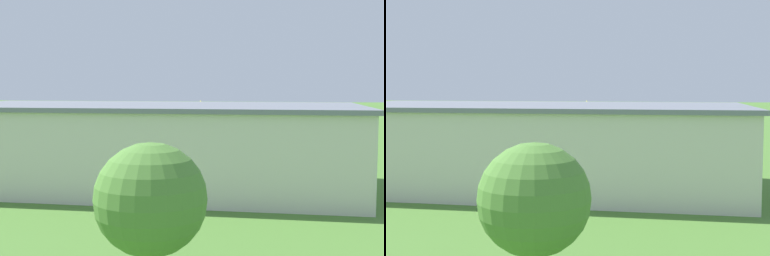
{
  "view_description": "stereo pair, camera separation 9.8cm",
  "coord_description": "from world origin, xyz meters",
  "views": [
    {
      "loc": [
        -5.17,
        75.59,
        8.5
      ],
      "look_at": [
        6.12,
        11.65,
        3.2
      ],
      "focal_mm": 48.82,
      "sensor_mm": 36.0,
      "label": 1
    },
    {
      "loc": [
        -5.27,
        75.57,
        8.5
      ],
      "look_at": [
        6.12,
        11.65,
        3.2
      ],
      "focal_mm": 48.82,
      "sensor_mm": 36.0,
      "label": 2
    }
  ],
  "objects": [
    {
      "name": "tree_at_field_edge",
      "position": [
        -0.61,
        58.13,
        4.51
      ],
      "size": [
        4.03,
        4.03,
        6.54
      ],
      "color": "brown",
      "rests_on": "ground_plane"
    },
    {
      "name": "ground_plane",
      "position": [
        0.0,
        0.0,
        0.0
      ],
      "size": [
        400.0,
        400.0,
        0.0
      ],
      "primitive_type": "plane",
      "color": "#47752D"
    },
    {
      "name": "car_red",
      "position": [
        21.73,
        17.97,
        0.88
      ],
      "size": [
        2.32,
        4.46,
        1.7
      ],
      "color": "red",
      "rests_on": "ground_plane"
    },
    {
      "name": "hangar",
      "position": [
        5.81,
        33.26,
        3.47
      ],
      "size": [
        34.49,
        16.25,
        6.93
      ],
      "color": "beige",
      "rests_on": "ground_plane"
    },
    {
      "name": "person_near_hangar_door",
      "position": [
        20.54,
        13.61,
        0.87
      ],
      "size": [
        0.52,
        0.52,
        1.73
      ],
      "color": "#3F3F47",
      "rests_on": "ground_plane"
    },
    {
      "name": "biplane",
      "position": [
        6.39,
        3.72,
        4.55
      ],
      "size": [
        9.5,
        7.1,
        3.74
      ],
      "color": "yellow"
    },
    {
      "name": "person_by_parked_cars",
      "position": [
        -10.95,
        14.28,
        0.77
      ],
      "size": [
        0.44,
        0.44,
        1.56
      ],
      "color": "#B23333",
      "rests_on": "ground_plane"
    },
    {
      "name": "person_at_fence_line",
      "position": [
        7.41,
        14.76,
        0.85
      ],
      "size": [
        0.54,
        0.54,
        1.7
      ],
      "color": "#72338C",
      "rests_on": "ground_plane"
    },
    {
      "name": "person_walking_on_apron",
      "position": [
        21.92,
        21.35,
        0.86
      ],
      "size": [
        0.53,
        0.53,
        1.73
      ],
      "color": "#33723F",
      "rests_on": "ground_plane"
    },
    {
      "name": "person_beside_truck",
      "position": [
        -10.25,
        18.52,
        0.77
      ],
      "size": [
        0.44,
        0.44,
        1.56
      ],
      "color": "#3F3F47",
      "rests_on": "ground_plane"
    }
  ]
}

